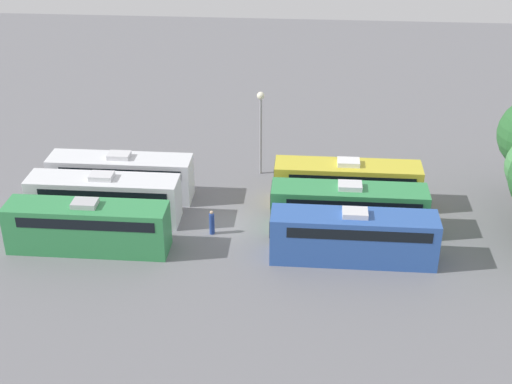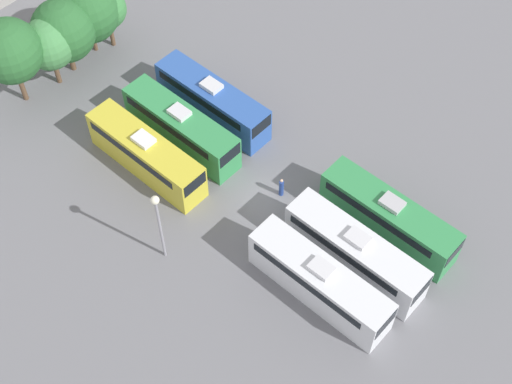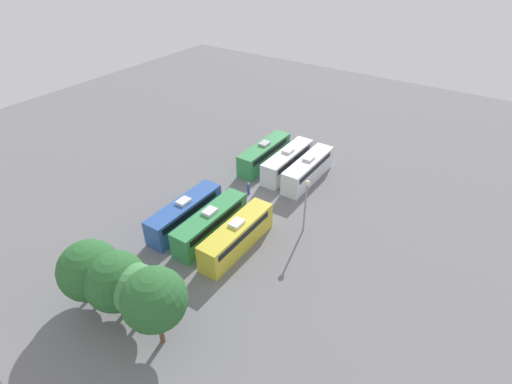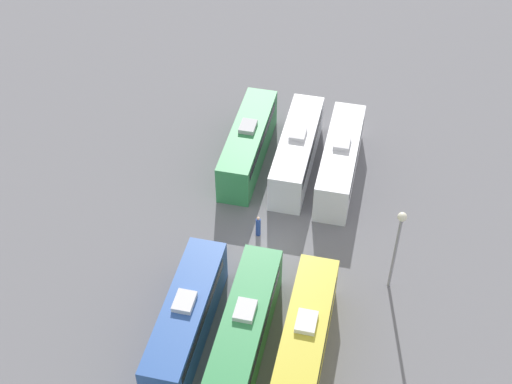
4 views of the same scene
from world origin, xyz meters
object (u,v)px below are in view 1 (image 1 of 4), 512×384
at_px(bus_1, 104,197).
at_px(light_pole, 261,118).
at_px(worker_person, 212,223).
at_px(bus_5, 354,235).
at_px(bus_2, 88,225).
at_px(bus_4, 349,207).
at_px(bus_3, 348,183).
at_px(bus_0, 121,175).

distance_m(bus_1, light_pole, 13.62).
bearing_deg(worker_person, bus_5, 75.68).
relative_size(bus_2, worker_person, 5.96).
relative_size(bus_2, bus_4, 1.00).
relative_size(bus_3, worker_person, 5.96).
bearing_deg(bus_2, bus_5, 90.49).
bearing_deg(bus_5, bus_3, -178.74).
distance_m(bus_4, light_pole, 11.11).
bearing_deg(bus_4, light_pole, -141.14).
relative_size(bus_3, light_pole, 1.54).
distance_m(bus_2, light_pole, 16.32).
distance_m(bus_2, bus_5, 17.32).
distance_m(bus_5, light_pole, 14.20).
height_order(bus_3, light_pole, light_pole).
xyz_separation_m(bus_0, bus_4, (3.51, 16.77, 0.00)).
height_order(bus_1, bus_2, same).
bearing_deg(bus_5, bus_4, -177.20).
bearing_deg(bus_1, bus_4, 89.77).
relative_size(bus_2, bus_5, 1.00).
distance_m(worker_person, light_pole, 10.72).
bearing_deg(bus_5, bus_0, -113.09).
bearing_deg(bus_4, bus_1, -90.23).
distance_m(bus_2, worker_person, 8.27).
height_order(bus_1, bus_4, same).
bearing_deg(bus_0, bus_1, -5.85).
bearing_deg(bus_1, worker_person, 80.13).
relative_size(bus_2, light_pole, 1.54).
height_order(bus_5, worker_person, bus_5).
distance_m(bus_2, bus_4, 17.57).
bearing_deg(bus_3, bus_2, -66.20).
relative_size(bus_4, bus_5, 1.00).
height_order(bus_3, worker_person, bus_3).
height_order(bus_4, bus_5, same).
xyz_separation_m(bus_1, bus_5, (3.78, 17.31, 0.00)).
xyz_separation_m(bus_2, light_pole, (-12.20, 10.42, 2.98)).
bearing_deg(bus_5, worker_person, -104.32).
bearing_deg(bus_3, bus_5, 1.26).
height_order(bus_1, light_pole, light_pole).
relative_size(bus_2, bus_3, 1.00).
height_order(bus_3, bus_4, same).
xyz_separation_m(bus_1, worker_person, (1.35, 7.78, -0.96)).
distance_m(bus_0, bus_5, 18.43).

